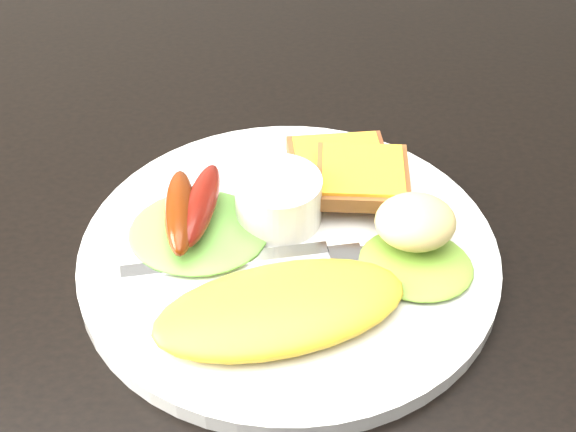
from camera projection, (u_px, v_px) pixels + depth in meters
The scene contains 13 objects.
dining_table at pixel (288, 249), 0.58m from camera, with size 1.20×0.80×0.04m, color black.
dining_chair at pixel (263, 1), 1.48m from camera, with size 0.36×0.36×0.04m, color tan.
plate at pixel (289, 254), 0.54m from camera, with size 0.28×0.28×0.01m, color white.
lettuce_left at pixel (199, 231), 0.54m from camera, with size 0.10×0.09×0.01m, color #509A37.
lettuce_right at pixel (416, 264), 0.52m from camera, with size 0.08×0.07×0.01m, color olive.
omelette at pixel (281, 308), 0.48m from camera, with size 0.16×0.07×0.02m, color yellow.
sausage_a at pixel (180, 211), 0.53m from camera, with size 0.02×0.08×0.02m, color #671D00.
sausage_b at pixel (201, 204), 0.54m from camera, with size 0.02×0.08×0.02m, color maroon.
ramekin at pixel (278, 200), 0.55m from camera, with size 0.06×0.06×0.03m, color white.
toast_a at pixel (340, 169), 0.59m from camera, with size 0.07×0.07×0.01m, color #984E2F.
toast_b at pixel (363, 177), 0.56m from camera, with size 0.06×0.06×0.01m, color brown.
potato_salad at pixel (415, 222), 0.52m from camera, with size 0.05×0.05×0.03m, color #EDECB1.
fork at pixel (226, 261), 0.53m from camera, with size 0.14×0.01×0.00m, color #ADAFB7.
Camera 1 is at (-0.02, -0.42, 1.14)m, focal length 50.00 mm.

